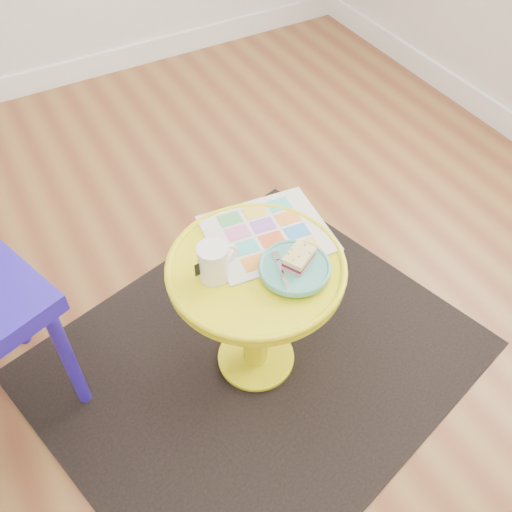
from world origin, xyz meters
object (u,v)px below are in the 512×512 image
side_table (256,296)px  mug (214,261)px  plate (295,268)px  newspaper (267,233)px

side_table → mug: bearing=167.4°
side_table → plate: 0.18m
newspaper → mug: bearing=-155.4°
mug → plate: (0.19, -0.10, -0.04)m
side_table → plate: (0.08, -0.07, 0.15)m
newspaper → mug: size_ratio=2.88×
newspaper → plate: size_ratio=1.77×
mug → plate: size_ratio=0.61×
side_table → mug: size_ratio=4.19×
side_table → newspaper: newspaper is taller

